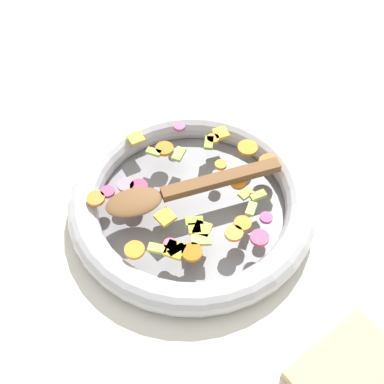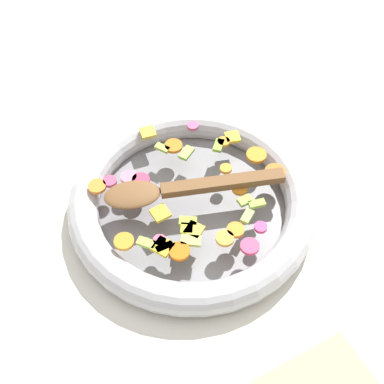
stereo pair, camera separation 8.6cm
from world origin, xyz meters
name	(u,v)px [view 1 (the left image)]	position (x,y,z in m)	size (l,w,h in m)	color
ground_plane	(192,210)	(0.00, 0.00, 0.00)	(4.00, 4.00, 0.00)	silver
skillet	(192,203)	(0.00, 0.00, 0.02)	(0.41, 0.41, 0.05)	slate
chopped_vegetables	(194,194)	(0.01, 0.00, 0.05)	(0.32, 0.32, 0.01)	orange
wooden_spoon	(175,191)	(-0.01, -0.03, 0.06)	(0.13, 0.29, 0.01)	brown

